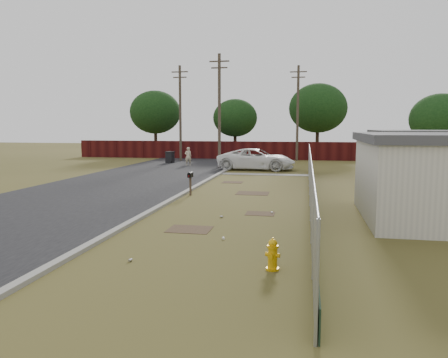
% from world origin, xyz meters
% --- Properties ---
extents(ground, '(120.00, 120.00, 0.00)m').
position_xyz_m(ground, '(0.00, 0.00, 0.00)').
color(ground, brown).
rests_on(ground, ground).
extents(street, '(15.10, 60.00, 0.12)m').
position_xyz_m(street, '(-6.76, 8.05, 0.02)').
color(street, black).
rests_on(street, ground).
extents(chainlink_fence, '(0.10, 27.06, 2.02)m').
position_xyz_m(chainlink_fence, '(3.12, 1.03, 0.80)').
color(chainlink_fence, '#94979C').
rests_on(chainlink_fence, ground).
extents(privacy_fence, '(30.00, 0.12, 1.80)m').
position_xyz_m(privacy_fence, '(-6.00, 25.00, 0.90)').
color(privacy_fence, '#410F0D').
rests_on(privacy_fence, ground).
extents(utility_poles, '(12.60, 8.24, 9.00)m').
position_xyz_m(utility_poles, '(-3.67, 20.67, 4.69)').
color(utility_poles, '#463C2E').
rests_on(utility_poles, ground).
extents(horizon_trees, '(33.32, 31.94, 7.78)m').
position_xyz_m(horizon_trees, '(0.84, 23.56, 4.63)').
color(horizon_trees, black).
rests_on(horizon_trees, ground).
extents(fire_hydrant, '(0.38, 0.39, 0.78)m').
position_xyz_m(fire_hydrant, '(2.17, -8.54, 0.36)').
color(fire_hydrant, '#DDA30B').
rests_on(fire_hydrant, ground).
extents(mailbox, '(0.19, 0.49, 1.14)m').
position_xyz_m(mailbox, '(-2.60, 1.81, 0.90)').
color(mailbox, '#4F3E2D').
rests_on(mailbox, ground).
extents(pickup_truck, '(6.04, 3.06, 1.64)m').
position_xyz_m(pickup_truck, '(-0.86, 14.71, 0.82)').
color(pickup_truck, white).
rests_on(pickup_truck, ground).
extents(pedestrian, '(0.67, 0.56, 1.57)m').
position_xyz_m(pedestrian, '(-6.95, 17.23, 0.78)').
color(pedestrian, beige).
rests_on(pedestrian, ground).
extents(trash_bin, '(0.79, 0.86, 1.05)m').
position_xyz_m(trash_bin, '(-9.24, 19.36, 0.54)').
color(trash_bin, black).
rests_on(trash_bin, ground).
extents(scattered_litter, '(3.11, 6.83, 0.07)m').
position_xyz_m(scattered_litter, '(0.17, -4.87, 0.04)').
color(scattered_litter, white).
rests_on(scattered_litter, ground).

